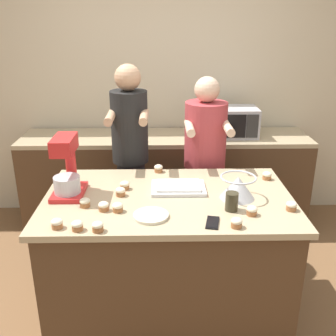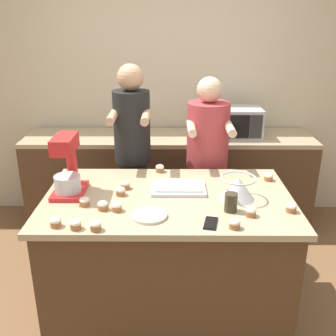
{
  "view_description": "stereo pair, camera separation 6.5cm",
  "coord_description": "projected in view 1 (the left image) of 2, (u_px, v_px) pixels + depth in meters",
  "views": [
    {
      "loc": [
        -0.05,
        -2.33,
        2.02
      ],
      "look_at": [
        0.0,
        0.05,
        1.1
      ],
      "focal_mm": 42.0,
      "sensor_mm": 36.0,
      "label": 1
    },
    {
      "loc": [
        0.02,
        -2.33,
        2.02
      ],
      "look_at": [
        0.0,
        0.05,
        1.1
      ],
      "focal_mm": 42.0,
      "sensor_mm": 36.0,
      "label": 2
    }
  ],
  "objects": [
    {
      "name": "cupcake_12",
      "position": [
        267.0,
        176.0,
        2.83
      ],
      "size": [
        0.06,
        0.06,
        0.06
      ],
      "color": "#9E6038",
      "rests_on": "island_counter"
    },
    {
      "name": "small_plate",
      "position": [
        151.0,
        216.0,
        2.31
      ],
      "size": [
        0.21,
        0.21,
        0.02
      ],
      "color": "beige",
      "rests_on": "island_counter"
    },
    {
      "name": "cupcake_9",
      "position": [
        57.0,
        223.0,
        2.18
      ],
      "size": [
        0.06,
        0.06,
        0.06
      ],
      "color": "#9E6038",
      "rests_on": "island_counter"
    },
    {
      "name": "back_wall",
      "position": [
        165.0,
        87.0,
        4.01
      ],
      "size": [
        10.0,
        0.06,
        2.7
      ],
      "color": "beige",
      "rests_on": "ground_plane"
    },
    {
      "name": "drinking_glass",
      "position": [
        232.0,
        202.0,
        2.37
      ],
      "size": [
        0.08,
        0.08,
        0.12
      ],
      "color": "#332D1E",
      "rests_on": "island_counter"
    },
    {
      "name": "cupcake_8",
      "position": [
        237.0,
        223.0,
        2.19
      ],
      "size": [
        0.06,
        0.06,
        0.06
      ],
      "color": "#9E6038",
      "rests_on": "island_counter"
    },
    {
      "name": "cell_phone",
      "position": [
        213.0,
        223.0,
        2.23
      ],
      "size": [
        0.1,
        0.16,
        0.01
      ],
      "color": "black",
      "rests_on": "island_counter"
    },
    {
      "name": "cupcake_7",
      "position": [
        85.0,
        202.0,
        2.42
      ],
      "size": [
        0.06,
        0.06,
        0.06
      ],
      "color": "#9E6038",
      "rests_on": "island_counter"
    },
    {
      "name": "island_counter",
      "position": [
        168.0,
        256.0,
        2.74
      ],
      "size": [
        1.62,
        0.98,
        0.92
      ],
      "color": "#4C331E",
      "rests_on": "ground_plane"
    },
    {
      "name": "cupcake_11",
      "position": [
        158.0,
        168.0,
        2.97
      ],
      "size": [
        0.06,
        0.06,
        0.06
      ],
      "color": "#9E6038",
      "rests_on": "island_counter"
    },
    {
      "name": "cupcake_2",
      "position": [
        125.0,
        185.0,
        2.67
      ],
      "size": [
        0.06,
        0.06,
        0.06
      ],
      "color": "#9E6038",
      "rests_on": "island_counter"
    },
    {
      "name": "microwave_oven",
      "position": [
        228.0,
        122.0,
        3.8
      ],
      "size": [
        0.55,
        0.34,
        0.28
      ],
      "color": "#B7B7BC",
      "rests_on": "back_counter"
    },
    {
      "name": "cupcake_4",
      "position": [
        104.0,
        206.0,
        2.37
      ],
      "size": [
        0.06,
        0.06,
        0.06
      ],
      "color": "#9E6038",
      "rests_on": "island_counter"
    },
    {
      "name": "person_left",
      "position": [
        131.0,
        161.0,
        3.26
      ],
      "size": [
        0.32,
        0.49,
        1.69
      ],
      "color": "#232328",
      "rests_on": "ground_plane"
    },
    {
      "name": "cupcake_0",
      "position": [
        118.0,
        207.0,
        2.36
      ],
      "size": [
        0.06,
        0.06,
        0.06
      ],
      "color": "#9E6038",
      "rests_on": "island_counter"
    },
    {
      "name": "cupcake_6",
      "position": [
        252.0,
        211.0,
        2.32
      ],
      "size": [
        0.06,
        0.06,
        0.06
      ],
      "color": "#9E6038",
      "rests_on": "island_counter"
    },
    {
      "name": "baking_tray",
      "position": [
        178.0,
        187.0,
        2.66
      ],
      "size": [
        0.36,
        0.25,
        0.04
      ],
      "color": "silver",
      "rests_on": "island_counter"
    },
    {
      "name": "person_right",
      "position": [
        204.0,
        168.0,
        3.29
      ],
      "size": [
        0.35,
        0.51,
        1.59
      ],
      "color": "#33384C",
      "rests_on": "ground_plane"
    },
    {
      "name": "mixing_bowl",
      "position": [
        238.0,
        187.0,
        2.53
      ],
      "size": [
        0.23,
        0.23,
        0.15
      ],
      "color": "#BCBCC1",
      "rests_on": "island_counter"
    },
    {
      "name": "back_counter",
      "position": [
        165.0,
        180.0,
        4.0
      ],
      "size": [
        2.8,
        0.6,
        0.93
      ],
      "color": "#4C331E",
      "rests_on": "ground_plane"
    },
    {
      "name": "cupcake_10",
      "position": [
        291.0,
        206.0,
        2.38
      ],
      "size": [
        0.06,
        0.06,
        0.06
      ],
      "color": "#9E6038",
      "rests_on": "island_counter"
    },
    {
      "name": "stand_mixer",
      "position": [
        67.0,
        170.0,
        2.54
      ],
      "size": [
        0.2,
        0.3,
        0.4
      ],
      "color": "red",
      "rests_on": "island_counter"
    },
    {
      "name": "cupcake_3",
      "position": [
        98.0,
        227.0,
        2.14
      ],
      "size": [
        0.06,
        0.06,
        0.06
      ],
      "color": "#9E6038",
      "rests_on": "island_counter"
    },
    {
      "name": "cupcake_5",
      "position": [
        121.0,
        192.0,
        2.57
      ],
      "size": [
        0.06,
        0.06,
        0.06
      ],
      "color": "#9E6038",
      "rests_on": "island_counter"
    },
    {
      "name": "ground_plane",
      "position": [
        168.0,
        309.0,
        2.9
      ],
      "size": [
        16.0,
        16.0,
        0.0
      ],
      "primitive_type": "plane",
      "color": "brown"
    },
    {
      "name": "cupcake_1",
      "position": [
        77.0,
        226.0,
        2.15
      ],
      "size": [
        0.06,
        0.06,
        0.06
      ],
      "color": "#9E6038",
      "rests_on": "island_counter"
    }
  ]
}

